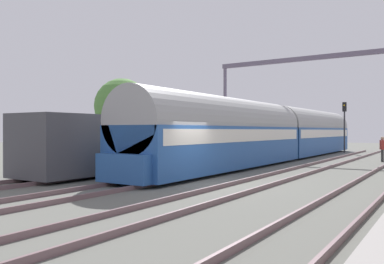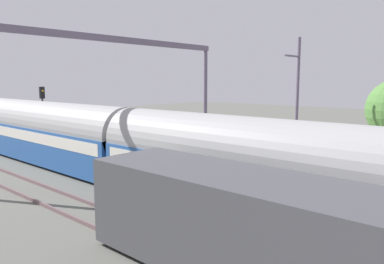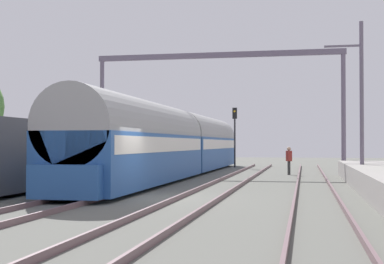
% 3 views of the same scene
% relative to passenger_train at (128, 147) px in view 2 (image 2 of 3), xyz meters
% --- Properties ---
extents(passenger_train, '(2.93, 32.85, 3.82)m').
position_rel_passenger_train_xyz_m(passenger_train, '(0.00, 0.00, 0.00)').
color(passenger_train, '#28569E').
rests_on(passenger_train, ground).
extents(freight_car, '(2.80, 13.00, 2.70)m').
position_rel_passenger_train_xyz_m(freight_car, '(-3.94, -11.37, -0.50)').
color(freight_car, '#47474C').
rests_on(freight_car, ground).
extents(person_crossing, '(0.40, 0.47, 1.73)m').
position_rel_passenger_train_xyz_m(person_crossing, '(6.54, 2.24, -0.94)').
color(person_crossing, '#333333').
rests_on(person_crossing, ground).
extents(railway_signal_far, '(0.36, 0.30, 4.86)m').
position_rel_passenger_train_xyz_m(railway_signal_far, '(1.92, 12.53, 1.15)').
color(railway_signal_far, '#2D2D33').
rests_on(railway_signal_far, ground).
extents(catenary_gantry, '(16.21, 0.28, 7.86)m').
position_rel_passenger_train_xyz_m(catenary_gantry, '(1.97, 2.97, 3.91)').
color(catenary_gantry, slate).
rests_on(catenary_gantry, ground).
extents(catenary_pole_east_mid, '(1.90, 0.20, 8.00)m').
position_rel_passenger_train_xyz_m(catenary_pole_east_mid, '(10.22, -4.23, 2.18)').
color(catenary_pole_east_mid, slate).
rests_on(catenary_pole_east_mid, ground).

